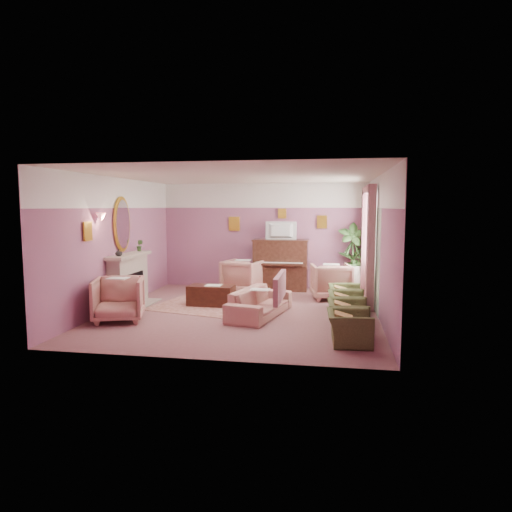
% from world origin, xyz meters
% --- Properties ---
extents(floor, '(5.50, 6.00, 0.01)m').
position_xyz_m(floor, '(0.00, 0.00, 0.00)').
color(floor, '#8A5659').
rests_on(floor, ground).
extents(ceiling, '(5.50, 6.00, 0.01)m').
position_xyz_m(ceiling, '(0.00, 0.00, 2.80)').
color(ceiling, beige).
rests_on(ceiling, wall_back).
extents(wall_back, '(5.50, 0.02, 2.80)m').
position_xyz_m(wall_back, '(0.00, 3.00, 1.40)').
color(wall_back, '#7A4D74').
rests_on(wall_back, floor).
extents(wall_front, '(5.50, 0.02, 2.80)m').
position_xyz_m(wall_front, '(0.00, -3.00, 1.40)').
color(wall_front, '#7A4D74').
rests_on(wall_front, floor).
extents(wall_left, '(0.02, 6.00, 2.80)m').
position_xyz_m(wall_left, '(-2.75, 0.00, 1.40)').
color(wall_left, '#7A4D74').
rests_on(wall_left, floor).
extents(wall_right, '(0.02, 6.00, 2.80)m').
position_xyz_m(wall_right, '(2.75, 0.00, 1.40)').
color(wall_right, '#7A4D74').
rests_on(wall_right, floor).
extents(picture_rail_band, '(5.50, 0.01, 0.65)m').
position_xyz_m(picture_rail_band, '(0.00, 2.99, 2.47)').
color(picture_rail_band, white).
rests_on(picture_rail_band, wall_back).
extents(stripe_panel, '(0.01, 3.00, 2.15)m').
position_xyz_m(stripe_panel, '(2.73, 1.30, 1.07)').
color(stripe_panel, '#A1B198').
rests_on(stripe_panel, wall_right).
extents(fireplace_surround, '(0.30, 1.40, 1.10)m').
position_xyz_m(fireplace_surround, '(-2.59, 0.20, 0.55)').
color(fireplace_surround, '#AF9E8E').
rests_on(fireplace_surround, floor).
extents(fireplace_inset, '(0.18, 0.72, 0.68)m').
position_xyz_m(fireplace_inset, '(-2.49, 0.20, 0.40)').
color(fireplace_inset, black).
rests_on(fireplace_inset, floor).
extents(fire_ember, '(0.06, 0.54, 0.10)m').
position_xyz_m(fire_ember, '(-2.45, 0.20, 0.22)').
color(fire_ember, orange).
rests_on(fire_ember, floor).
extents(mantel_shelf, '(0.40, 1.55, 0.07)m').
position_xyz_m(mantel_shelf, '(-2.56, 0.20, 1.12)').
color(mantel_shelf, '#AF9E8E').
rests_on(mantel_shelf, fireplace_surround).
extents(hearth, '(0.55, 1.50, 0.02)m').
position_xyz_m(hearth, '(-2.39, 0.20, 0.01)').
color(hearth, '#AF9E8E').
rests_on(hearth, floor).
extents(mirror_frame, '(0.04, 0.72, 1.20)m').
position_xyz_m(mirror_frame, '(-2.70, 0.20, 1.80)').
color(mirror_frame, gold).
rests_on(mirror_frame, wall_left).
extents(mirror_glass, '(0.01, 0.60, 1.06)m').
position_xyz_m(mirror_glass, '(-2.67, 0.20, 1.80)').
color(mirror_glass, silver).
rests_on(mirror_glass, wall_left).
extents(sconce_shade, '(0.20, 0.20, 0.16)m').
position_xyz_m(sconce_shade, '(-2.62, -0.85, 1.98)').
color(sconce_shade, pink).
rests_on(sconce_shade, wall_left).
extents(piano, '(1.40, 0.60, 1.30)m').
position_xyz_m(piano, '(0.50, 2.68, 0.65)').
color(piano, '#3C1F15').
rests_on(piano, floor).
extents(piano_keyshelf, '(1.30, 0.12, 0.06)m').
position_xyz_m(piano_keyshelf, '(0.50, 2.33, 0.72)').
color(piano_keyshelf, '#3C1F15').
rests_on(piano_keyshelf, piano).
extents(piano_keys, '(1.20, 0.08, 0.02)m').
position_xyz_m(piano_keys, '(0.50, 2.33, 0.76)').
color(piano_keys, white).
rests_on(piano_keys, piano).
extents(piano_top, '(1.45, 0.65, 0.04)m').
position_xyz_m(piano_top, '(0.50, 2.68, 1.31)').
color(piano_top, '#3C1F15').
rests_on(piano_top, piano).
extents(television, '(0.80, 0.12, 0.48)m').
position_xyz_m(television, '(0.50, 2.63, 1.60)').
color(television, black).
rests_on(television, piano).
extents(print_back_left, '(0.30, 0.03, 0.38)m').
position_xyz_m(print_back_left, '(-0.80, 2.96, 1.72)').
color(print_back_left, gold).
rests_on(print_back_left, wall_back).
extents(print_back_right, '(0.26, 0.03, 0.34)m').
position_xyz_m(print_back_right, '(1.55, 2.96, 1.78)').
color(print_back_right, gold).
rests_on(print_back_right, wall_back).
extents(print_back_mid, '(0.22, 0.03, 0.26)m').
position_xyz_m(print_back_mid, '(0.50, 2.96, 2.00)').
color(print_back_mid, gold).
rests_on(print_back_mid, wall_back).
extents(print_left_wall, '(0.03, 0.28, 0.36)m').
position_xyz_m(print_left_wall, '(-2.71, -1.20, 1.72)').
color(print_left_wall, gold).
rests_on(print_left_wall, wall_left).
extents(window_blind, '(0.03, 1.40, 1.80)m').
position_xyz_m(window_blind, '(2.70, 1.55, 1.70)').
color(window_blind, silver).
rests_on(window_blind, wall_right).
extents(curtain_left, '(0.16, 0.34, 2.60)m').
position_xyz_m(curtain_left, '(2.62, 0.63, 1.30)').
color(curtain_left, '#945661').
rests_on(curtain_left, floor).
extents(curtain_right, '(0.16, 0.34, 2.60)m').
position_xyz_m(curtain_right, '(2.62, 2.47, 1.30)').
color(curtain_right, '#945661').
rests_on(curtain_right, floor).
extents(pelmet, '(0.16, 2.20, 0.16)m').
position_xyz_m(pelmet, '(2.62, 1.55, 2.56)').
color(pelmet, '#945661').
rests_on(pelmet, wall_right).
extents(mantel_plant, '(0.16, 0.16, 0.28)m').
position_xyz_m(mantel_plant, '(-2.55, 0.75, 1.29)').
color(mantel_plant, '#37622B').
rests_on(mantel_plant, mantel_shelf).
extents(mantel_vase, '(0.16, 0.16, 0.16)m').
position_xyz_m(mantel_vase, '(-2.55, -0.30, 1.23)').
color(mantel_vase, white).
rests_on(mantel_vase, mantel_shelf).
extents(area_rug, '(2.84, 2.32, 0.01)m').
position_xyz_m(area_rug, '(-0.73, 0.40, 0.01)').
color(area_rug, '#AB6E63').
rests_on(area_rug, floor).
extents(coffee_table, '(1.02, 0.54, 0.45)m').
position_xyz_m(coffee_table, '(-0.79, 0.50, 0.23)').
color(coffee_table, '#33160E').
rests_on(coffee_table, floor).
extents(table_paper, '(0.35, 0.28, 0.01)m').
position_xyz_m(table_paper, '(-0.74, 0.50, 0.46)').
color(table_paper, white).
rests_on(table_paper, coffee_table).
extents(sofa, '(0.63, 1.88, 0.76)m').
position_xyz_m(sofa, '(0.42, -0.27, 0.38)').
color(sofa, tan).
rests_on(sofa, floor).
extents(sofa_throw, '(0.09, 1.42, 0.52)m').
position_xyz_m(sofa_throw, '(0.82, -0.27, 0.60)').
color(sofa_throw, '#945661').
rests_on(sofa_throw, sofa).
extents(floral_armchair_left, '(0.89, 0.89, 0.93)m').
position_xyz_m(floral_armchair_left, '(-0.41, 2.17, 0.46)').
color(floral_armchair_left, tan).
rests_on(floral_armchair_left, floor).
extents(floral_armchair_right, '(0.89, 0.89, 0.93)m').
position_xyz_m(floral_armchair_right, '(1.81, 1.68, 0.46)').
color(floral_armchair_right, tan).
rests_on(floral_armchair_right, floor).
extents(floral_armchair_front, '(0.89, 0.89, 0.93)m').
position_xyz_m(floral_armchair_front, '(-2.18, -1.11, 0.46)').
color(floral_armchair_front, tan).
rests_on(floral_armchair_front, floor).
extents(olive_chair_a, '(0.56, 0.80, 0.69)m').
position_xyz_m(olive_chair_a, '(2.12, -1.87, 0.35)').
color(olive_chair_a, '#4C562B').
rests_on(olive_chair_a, floor).
extents(olive_chair_b, '(0.56, 0.80, 0.69)m').
position_xyz_m(olive_chair_b, '(2.12, -1.05, 0.35)').
color(olive_chair_b, '#4C562B').
rests_on(olive_chair_b, floor).
extents(olive_chair_c, '(0.56, 0.80, 0.69)m').
position_xyz_m(olive_chair_c, '(2.12, -0.23, 0.35)').
color(olive_chair_c, '#4C562B').
rests_on(olive_chair_c, floor).
extents(olive_chair_d, '(0.56, 0.80, 0.69)m').
position_xyz_m(olive_chair_d, '(2.12, 0.59, 0.35)').
color(olive_chair_d, '#4C562B').
rests_on(olive_chair_d, floor).
extents(side_table, '(0.52, 0.52, 0.70)m').
position_xyz_m(side_table, '(2.39, 2.58, 0.35)').
color(side_table, white).
rests_on(side_table, floor).
extents(side_plant_big, '(0.30, 0.30, 0.34)m').
position_xyz_m(side_plant_big, '(2.39, 2.58, 0.87)').
color(side_plant_big, '#37622B').
rests_on(side_plant_big, side_table).
extents(side_plant_small, '(0.16, 0.16, 0.28)m').
position_xyz_m(side_plant_small, '(2.51, 2.48, 0.84)').
color(side_plant_small, '#37622B').
rests_on(side_plant_small, side_table).
extents(palm_pot, '(0.34, 0.34, 0.34)m').
position_xyz_m(palm_pot, '(2.34, 2.65, 0.17)').
color(palm_pot, brown).
rests_on(palm_pot, floor).
extents(palm_plant, '(0.76, 0.76, 1.44)m').
position_xyz_m(palm_plant, '(2.34, 2.65, 1.06)').
color(palm_plant, '#37622B').
rests_on(palm_plant, palm_pot).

